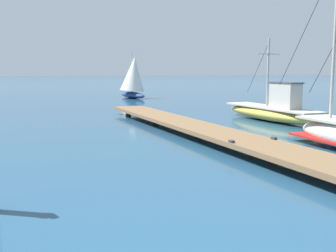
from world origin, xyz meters
name	(u,v)px	position (x,y,z in m)	size (l,w,h in m)	color
floating_dock	(198,128)	(5.36, 14.00, 0.36)	(3.66, 19.81, 0.53)	brown
fishing_boat_0	(273,111)	(11.04, 17.61, 0.56)	(2.38, 7.70, 4.40)	gold
distant_sailboat	(133,77)	(7.64, 36.98, 2.03)	(3.11, 4.76, 4.46)	navy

